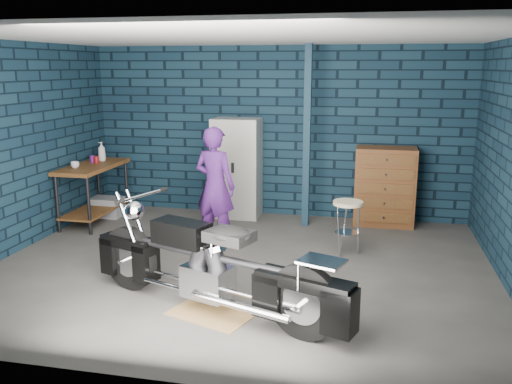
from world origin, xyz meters
TOP-DOWN VIEW (x-y plane):
  - ground at (0.00, 0.00)m, footprint 6.00×6.00m
  - room_walls at (0.00, 0.55)m, footprint 6.02×5.01m
  - support_post at (0.55, 1.95)m, footprint 0.10×0.10m
  - workbench at (-2.68, 1.44)m, footprint 0.60×1.40m
  - drip_mat at (0.04, -1.26)m, footprint 0.95×0.83m
  - motorcycle at (0.04, -1.26)m, footprint 2.58×1.48m
  - person at (-0.54, 0.82)m, footprint 0.67×0.53m
  - storage_bin at (-2.66, 1.78)m, footprint 0.50×0.35m
  - locker at (-0.59, 2.23)m, footprint 0.74×0.53m
  - tool_chest at (1.72, 2.23)m, footprint 0.89×0.50m
  - shop_stool at (1.23, 0.78)m, footprint 0.46×0.46m
  - cup_a at (-2.78, 1.13)m, footprint 0.13×0.13m
  - mug_purple at (-2.76, 1.61)m, footprint 0.10×0.10m
  - mug_red at (-2.69, 1.59)m, footprint 0.08×0.08m
  - bottle at (-2.69, 1.79)m, footprint 0.16×0.16m

SIDE VIEW (x-z plane):
  - ground at x=0.00m, z-range 0.00..0.00m
  - drip_mat at x=0.04m, z-range 0.00..0.01m
  - storage_bin at x=-2.66m, z-range 0.00..0.31m
  - shop_stool at x=1.23m, z-range 0.00..0.70m
  - workbench at x=-2.68m, z-range 0.00..0.91m
  - motorcycle at x=0.04m, z-range 0.00..1.10m
  - tool_chest at x=1.72m, z-range 0.00..1.19m
  - locker at x=-0.59m, z-range 0.00..1.58m
  - person at x=-0.54m, z-range 0.00..1.61m
  - cup_a at x=-2.78m, z-range 0.91..1.01m
  - mug_red at x=-2.69m, z-range 0.91..1.01m
  - mug_purple at x=-2.76m, z-range 0.91..1.02m
  - bottle at x=-2.69m, z-range 0.91..1.21m
  - support_post at x=0.55m, z-range 0.00..2.70m
  - room_walls at x=0.00m, z-range 0.55..3.26m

